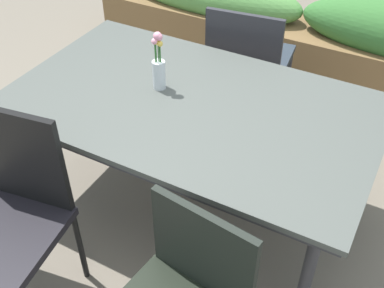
# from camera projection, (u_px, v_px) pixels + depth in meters

# --- Properties ---
(ground_plane) EXTENTS (12.00, 12.00, 0.00)m
(ground_plane) POSITION_uv_depth(u_px,v_px,m) (206.00, 209.00, 2.74)
(ground_plane) COLOR #756B5B
(dining_table) EXTENTS (1.80, 1.07, 0.71)m
(dining_table) POSITION_uv_depth(u_px,v_px,m) (192.00, 111.00, 2.37)
(dining_table) COLOR #4C514C
(dining_table) RESTS_ON ground
(chair_near_left) EXTENTS (0.53, 0.53, 0.97)m
(chair_near_left) POSITION_uv_depth(u_px,v_px,m) (9.00, 208.00, 2.02)
(chair_near_left) COLOR black
(chair_near_left) RESTS_ON ground
(chair_far_side) EXTENTS (0.55, 0.55, 0.87)m
(chair_far_side) POSITION_uv_depth(u_px,v_px,m) (248.00, 57.00, 3.05)
(chair_far_side) COLOR #2C353F
(chair_far_side) RESTS_ON ground
(flower_vase) EXTENTS (0.07, 0.07, 0.31)m
(flower_vase) POSITION_uv_depth(u_px,v_px,m) (159.00, 66.00, 2.35)
(flower_vase) COLOR silver
(flower_vase) RESTS_ON dining_table
(planter_box) EXTENTS (3.34, 0.48, 0.73)m
(planter_box) POSITION_uv_depth(u_px,v_px,m) (302.00, 35.00, 3.64)
(planter_box) COLOR brown
(planter_box) RESTS_ON ground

